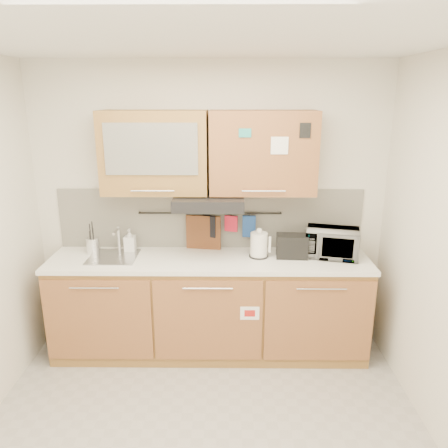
{
  "coord_description": "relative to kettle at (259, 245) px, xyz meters",
  "views": [
    {
      "loc": [
        0.17,
        -2.41,
        2.31
      ],
      "look_at": [
        0.13,
        1.05,
        1.28
      ],
      "focal_mm": 35.0,
      "sensor_mm": 36.0,
      "label": 1
    }
  ],
  "objects": [
    {
      "name": "base_cabinet",
      "position": [
        -0.44,
        -0.04,
        -0.62
      ],
      "size": [
        2.8,
        0.64,
        0.88
      ],
      "color": "#AA7F3C",
      "rests_on": "floor"
    },
    {
      "name": "cutting_board",
      "position": [
        -0.5,
        0.2,
        0.02
      ],
      "size": [
        0.32,
        0.07,
        0.4
      ],
      "primitive_type": "cube",
      "rotation": [
        0.0,
        0.0,
        -0.15
      ],
      "color": "brown",
      "rests_on": "utensil_rail"
    },
    {
      "name": "upper_cabinets",
      "position": [
        -0.45,
        0.09,
        0.8
      ],
      "size": [
        1.82,
        0.37,
        0.7
      ],
      "color": "#AA7F3C",
      "rests_on": "wall_back"
    },
    {
      "name": "microwave",
      "position": [
        0.65,
        0.02,
        0.02
      ],
      "size": [
        0.51,
        0.4,
        0.25
      ],
      "primitive_type": "imported",
      "rotation": [
        0.0,
        0.0,
        -0.24
      ],
      "color": "#999999",
      "rests_on": "countertop"
    },
    {
      "name": "ceiling",
      "position": [
        -0.44,
        -1.23,
        1.57
      ],
      "size": [
        3.2,
        3.2,
        0.0
      ],
      "primitive_type": "plane",
      "rotation": [
        3.14,
        0.0,
        0.0
      ],
      "color": "white",
      "rests_on": "wall_back"
    },
    {
      "name": "soap_bottle",
      "position": [
        -1.17,
        0.13,
        0.0
      ],
      "size": [
        0.1,
        0.1,
        0.21
      ],
      "primitive_type": "imported",
      "rotation": [
        0.0,
        0.0,
        0.0
      ],
      "color": "#999999",
      "rests_on": "countertop"
    },
    {
      "name": "toaster",
      "position": [
        0.29,
        -0.01,
        -0.0
      ],
      "size": [
        0.28,
        0.18,
        0.21
      ],
      "rotation": [
        0.0,
        0.0,
        -0.06
      ],
      "color": "black",
      "rests_on": "countertop"
    },
    {
      "name": "sink",
      "position": [
        -1.29,
        -0.02,
        -0.1
      ],
      "size": [
        0.42,
        0.4,
        0.26
      ],
      "color": "silver",
      "rests_on": "countertop"
    },
    {
      "name": "dark_pouch",
      "position": [
        -0.45,
        0.2,
        0.11
      ],
      "size": [
        0.13,
        0.08,
        0.2
      ],
      "primitive_type": "cube",
      "rotation": [
        0.0,
        0.0,
        -0.37
      ],
      "color": "black",
      "rests_on": "utensil_rail"
    },
    {
      "name": "range_hood",
      "position": [
        -0.44,
        0.02,
        0.39
      ],
      "size": [
        0.6,
        0.46,
        0.1
      ],
      "primitive_type": "cube",
      "color": "black",
      "rests_on": "upper_cabinets"
    },
    {
      "name": "floor",
      "position": [
        -0.44,
        -1.23,
        -1.03
      ],
      "size": [
        3.2,
        3.2,
        0.0
      ],
      "primitive_type": "plane",
      "color": "#9E9993",
      "rests_on": "ground"
    },
    {
      "name": "backsplash",
      "position": [
        -0.44,
        0.26,
        0.17
      ],
      "size": [
        2.8,
        0.02,
        0.56
      ],
      "primitive_type": "cube",
      "color": "silver",
      "rests_on": "countertop"
    },
    {
      "name": "utensil_rail",
      "position": [
        -0.44,
        0.22,
        0.23
      ],
      "size": [
        1.3,
        0.02,
        0.02
      ],
      "primitive_type": "cylinder",
      "rotation": [
        0.0,
        1.57,
        0.0
      ],
      "color": "black",
      "rests_on": "backsplash"
    },
    {
      "name": "kettle",
      "position": [
        0.0,
        0.0,
        0.0
      ],
      "size": [
        0.19,
        0.17,
        0.27
      ],
      "rotation": [
        0.0,
        0.0,
        -0.13
      ],
      "color": "white",
      "rests_on": "countertop"
    },
    {
      "name": "pot_holder",
      "position": [
        -0.25,
        0.2,
        0.14
      ],
      "size": [
        0.12,
        0.06,
        0.15
      ],
      "primitive_type": "cube",
      "rotation": [
        0.0,
        0.0,
        -0.32
      ],
      "color": "red",
      "rests_on": "utensil_rail"
    },
    {
      "name": "oven_mitt",
      "position": [
        -0.08,
        0.2,
        0.11
      ],
      "size": [
        0.12,
        0.03,
        0.2
      ],
      "primitive_type": "cube",
      "rotation": [
        0.0,
        0.0,
        -0.02
      ],
      "color": "navy",
      "rests_on": "utensil_rail"
    },
    {
      "name": "countertop",
      "position": [
        -0.44,
        -0.04,
        -0.13
      ],
      "size": [
        2.82,
        0.62,
        0.04
      ],
      "primitive_type": "cube",
      "color": "white",
      "rests_on": "base_cabinet"
    },
    {
      "name": "utensil_crock",
      "position": [
        -1.5,
        0.07,
        -0.03
      ],
      "size": [
        0.15,
        0.15,
        0.29
      ],
      "rotation": [
        0.0,
        0.0,
        0.34
      ],
      "color": "silver",
      "rests_on": "countertop"
    },
    {
      "name": "wall_back",
      "position": [
        -0.44,
        0.27,
        0.27
      ],
      "size": [
        3.2,
        0.0,
        3.2
      ],
      "primitive_type": "plane",
      "rotation": [
        1.57,
        0.0,
        0.0
      ],
      "color": "silver",
      "rests_on": "ground"
    }
  ]
}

